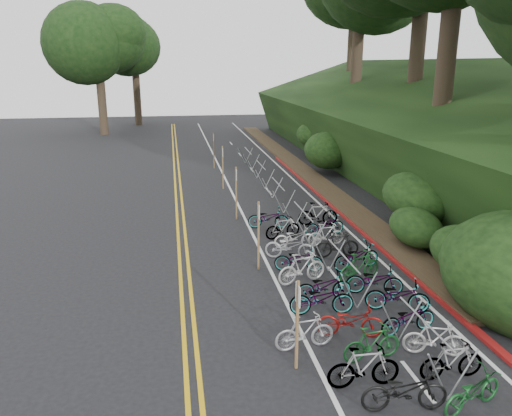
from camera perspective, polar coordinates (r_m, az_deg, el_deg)
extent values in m
plane|color=black|center=(13.38, 1.47, -15.54)|extent=(120.00, 120.00, 0.00)
cube|color=gold|center=(22.29, -8.93, -2.38)|extent=(0.12, 80.00, 0.01)
cube|color=gold|center=(22.30, -8.16, -2.34)|extent=(0.12, 80.00, 0.01)
cube|color=silver|center=(22.52, -0.90, -1.98)|extent=(0.12, 80.00, 0.01)
cube|color=silver|center=(23.50, 9.28, -1.42)|extent=(0.12, 80.00, 0.01)
cube|color=silver|center=(12.71, 17.95, -18.27)|extent=(0.10, 1.60, 0.01)
cube|color=silver|center=(17.53, 9.00, -7.64)|extent=(0.10, 1.60, 0.01)
cube|color=silver|center=(22.92, 4.30, -1.70)|extent=(0.10, 1.60, 0.01)
cube|color=silver|center=(28.55, 1.44, 1.95)|extent=(0.10, 1.60, 0.01)
cube|color=silver|center=(34.31, -0.48, 4.39)|extent=(0.10, 1.60, 0.01)
cube|color=silver|center=(40.14, -1.85, 6.12)|extent=(0.10, 1.60, 0.01)
cube|color=silver|center=(46.01, -2.87, 7.41)|extent=(0.10, 1.60, 0.01)
cube|color=maroon|center=(25.45, 8.92, 0.08)|extent=(0.25, 28.00, 0.10)
cube|color=black|center=(36.94, 15.86, 9.03)|extent=(12.32, 44.00, 9.11)
cube|color=#382819|center=(34.96, 4.89, 4.68)|extent=(1.40, 44.00, 0.16)
ellipsoid|color=#284C19|center=(18.03, 22.67, -4.52)|extent=(2.00, 2.80, 1.60)
ellipsoid|color=#284C19|center=(22.39, 17.90, 1.23)|extent=(2.60, 3.64, 2.08)
ellipsoid|color=#284C19|center=(28.08, 14.64, 5.34)|extent=(2.20, 3.08, 1.76)
ellipsoid|color=#284C19|center=(33.18, 8.17, 6.56)|extent=(3.00, 4.20, 2.40)
ellipsoid|color=#284C19|center=(39.03, 6.50, 8.30)|extent=(2.40, 3.36, 1.92)
ellipsoid|color=#284C19|center=(43.12, 6.74, 9.95)|extent=(2.80, 3.92, 2.24)
ellipsoid|color=#284C19|center=(20.42, 17.78, -2.07)|extent=(1.80, 2.52, 1.44)
ellipsoid|color=#284C19|center=(31.92, 13.13, 7.81)|extent=(3.20, 4.48, 2.56)
cylinder|color=#2D2319|center=(26.67, 20.73, 13.63)|extent=(0.91, 0.91, 7.60)
cylinder|color=#2D2319|center=(34.90, 17.91, 16.25)|extent=(0.96, 0.96, 8.61)
cylinder|color=#2D2319|center=(41.84, 11.39, 14.97)|extent=(0.88, 0.88, 7.09)
cylinder|color=#2D2319|center=(50.20, 10.91, 16.53)|extent=(0.93, 0.93, 8.11)
cylinder|color=#2D2319|center=(53.71, -17.19, 11.52)|extent=(0.85, 0.85, 6.59)
ellipsoid|color=black|center=(53.63, -17.74, 17.90)|extent=(9.01, 9.01, 8.56)
cylinder|color=#2D2319|center=(61.40, -13.41, 12.06)|extent=(0.82, 0.82, 6.08)
ellipsoid|color=black|center=(61.29, -13.76, 17.10)|extent=(7.88, 7.88, 7.49)
cylinder|color=#95989C|center=(12.55, 18.80, -12.28)|extent=(0.05, 2.63, 0.05)
cylinder|color=#95989C|center=(11.84, 20.12, -17.75)|extent=(0.62, 0.04, 1.22)
cylinder|color=#95989C|center=(12.10, 22.54, -17.22)|extent=(0.62, 0.04, 1.22)
cylinder|color=#95989C|center=(13.66, 15.08, -12.42)|extent=(0.62, 0.04, 1.22)
cylinder|color=#95989C|center=(13.89, 17.23, -12.10)|extent=(0.62, 0.04, 1.22)
cylinder|color=#95989C|center=(16.20, 9.96, -5.36)|extent=(0.05, 3.00, 0.05)
cylinder|color=#95989C|center=(15.13, 10.60, -9.37)|extent=(0.58, 0.04, 1.13)
cylinder|color=#95989C|center=(15.32, 12.59, -9.15)|extent=(0.58, 0.04, 1.13)
cylinder|color=#95989C|center=(17.55, 7.49, -5.53)|extent=(0.58, 0.04, 1.13)
cylinder|color=#95989C|center=(17.72, 9.23, -5.39)|extent=(0.58, 0.04, 1.13)
cylinder|color=#95989C|center=(20.71, 5.41, -0.37)|extent=(0.05, 3.00, 0.05)
cylinder|color=#95989C|center=(19.53, 5.62, -3.19)|extent=(0.58, 0.04, 1.13)
cylinder|color=#95989C|center=(19.68, 7.20, -3.09)|extent=(0.58, 0.04, 1.13)
cylinder|color=#95989C|center=(22.11, 3.74, -0.81)|extent=(0.58, 0.04, 1.13)
cylinder|color=#95989C|center=(22.24, 5.15, -0.74)|extent=(0.58, 0.04, 1.13)
cylinder|color=#95989C|center=(25.40, 2.53, 2.80)|extent=(0.05, 3.00, 0.05)
cylinder|color=#95989C|center=(24.16, 2.55, 0.69)|extent=(0.58, 0.04, 1.13)
cylinder|color=#95989C|center=(24.29, 3.85, 0.75)|extent=(0.58, 0.04, 1.13)
cylinder|color=#95989C|center=(26.82, 1.30, 2.27)|extent=(0.58, 0.04, 1.13)
cylinder|color=#95989C|center=(26.93, 2.47, 2.32)|extent=(0.58, 0.04, 1.13)
cylinder|color=#95989C|center=(30.20, 0.54, 4.98)|extent=(0.05, 3.00, 0.05)
cylinder|color=#95989C|center=(28.92, 0.48, 3.31)|extent=(0.58, 0.04, 1.13)
cylinder|color=#95989C|center=(29.02, 1.57, 3.35)|extent=(0.58, 0.04, 1.13)
cylinder|color=#95989C|center=(31.62, -0.41, 4.43)|extent=(0.58, 0.04, 1.13)
cylinder|color=#95989C|center=(31.71, 0.59, 4.46)|extent=(0.58, 0.04, 1.13)
cylinder|color=#95989C|center=(35.05, -0.90, 6.55)|extent=(0.05, 3.00, 0.05)
cylinder|color=#95989C|center=(33.75, -1.01, 5.18)|extent=(0.58, 0.04, 1.13)
cylinder|color=#95989C|center=(33.84, -0.07, 5.21)|extent=(0.58, 0.04, 1.13)
cylinder|color=#95989C|center=(36.47, -1.67, 6.01)|extent=(0.58, 0.04, 1.13)
cylinder|color=#95989C|center=(36.55, -0.80, 6.04)|extent=(0.58, 0.04, 1.13)
cylinder|color=brown|center=(12.02, 4.73, -13.24)|extent=(0.08, 0.08, 2.28)
cube|color=silver|center=(11.65, 4.82, -9.86)|extent=(0.02, 0.40, 0.50)
cylinder|color=brown|center=(17.39, 0.29, -3.22)|extent=(0.08, 0.08, 2.50)
cube|color=silver|center=(17.11, 0.29, -0.38)|extent=(0.02, 0.40, 0.50)
cylinder|color=brown|center=(23.07, -2.27, 1.68)|extent=(0.08, 0.08, 2.50)
cube|color=silver|center=(22.86, -2.30, 3.86)|extent=(0.02, 0.40, 0.50)
cylinder|color=brown|center=(28.88, -3.81, 4.62)|extent=(0.08, 0.08, 2.50)
cube|color=silver|center=(28.71, -3.85, 6.38)|extent=(0.02, 0.40, 0.50)
cylinder|color=brown|center=(34.76, -4.85, 6.58)|extent=(0.08, 0.08, 2.50)
cube|color=silver|center=(34.62, -4.88, 8.05)|extent=(0.02, 0.40, 0.50)
imported|color=#9E9EA3|center=(13.10, 5.58, -13.91)|extent=(0.62, 1.63, 0.95)
imported|color=black|center=(11.49, 16.60, -19.33)|extent=(0.82, 1.90, 0.97)
imported|color=#144C1E|center=(12.02, 23.51, -18.62)|extent=(1.10, 1.76, 0.87)
imported|color=slate|center=(11.94, 12.22, -17.33)|extent=(0.50, 1.70, 1.02)
imported|color=slate|center=(12.80, 21.47, -15.93)|extent=(0.44, 1.56, 0.94)
imported|color=#144C1E|center=(12.93, 13.13, -14.80)|extent=(0.65, 1.60, 0.93)
imported|color=beige|center=(13.55, 19.74, -13.86)|extent=(0.91, 1.61, 0.93)
imported|color=maroon|center=(13.81, 10.74, -12.52)|extent=(1.00, 1.87, 0.93)
imported|color=slate|center=(14.34, 17.00, -11.93)|extent=(0.92, 1.78, 0.89)
imported|color=slate|center=(14.78, 7.51, -10.21)|extent=(0.83, 1.94, 0.99)
imported|color=slate|center=(15.40, 15.87, -9.62)|extent=(1.23, 1.97, 0.98)
imported|color=slate|center=(15.62, 7.72, -8.82)|extent=(0.68, 1.80, 0.93)
imported|color=slate|center=(16.29, 13.40, -8.03)|extent=(1.12, 1.89, 0.94)
imported|color=beige|center=(16.67, 5.27, -6.83)|extent=(0.97, 1.83, 1.06)
imported|color=#144C1E|center=(17.09, 11.75, -6.58)|extent=(1.07, 1.78, 1.03)
imported|color=slate|center=(17.59, 4.89, -5.85)|extent=(0.97, 1.79, 0.89)
imported|color=slate|center=(18.04, 11.40, -5.43)|extent=(1.07, 1.93, 0.96)
imported|color=#9E9EA3|center=(18.64, 3.90, -4.38)|extent=(1.24, 1.98, 0.98)
imported|color=black|center=(18.99, 9.28, -4.14)|extent=(0.55, 1.69, 1.00)
imported|color=beige|center=(19.78, 4.44, -3.34)|extent=(0.57, 1.64, 0.86)
imported|color=beige|center=(20.12, 8.01, -3.01)|extent=(0.60, 1.58, 0.93)
imported|color=slate|center=(20.77, 3.08, -2.23)|extent=(0.82, 1.63, 0.95)
imported|color=slate|center=(21.24, 7.83, -1.94)|extent=(0.98, 1.90, 0.95)
imported|color=slate|center=(22.01, 1.41, -1.14)|extent=(0.93, 1.87, 0.94)
imported|color=slate|center=(22.54, 7.10, -0.66)|extent=(0.65, 1.83, 1.08)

